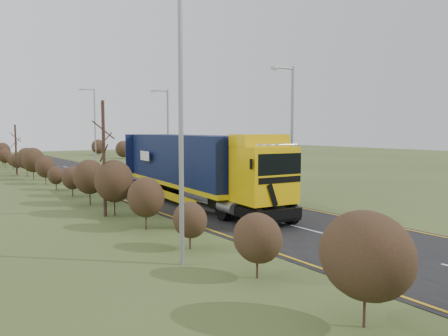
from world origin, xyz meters
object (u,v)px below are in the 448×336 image
at_px(lorry, 196,165).
at_px(car_blue_sedan, 195,168).
at_px(streetlight_near, 291,129).
at_px(speed_sign, 213,166).
at_px(car_red_hatchback, 183,168).

height_order(lorry, car_blue_sedan, lorry).
relative_size(lorry, streetlight_near, 1.87).
distance_m(car_blue_sedan, speed_sign, 8.04).
xyz_separation_m(car_red_hatchback, speed_sign, (-1.65, -8.03, 0.82)).
bearing_deg(speed_sign, streetlight_near, -95.22).
distance_m(lorry, speed_sign, 10.34).
relative_size(lorry, speed_sign, 6.99).
xyz_separation_m(car_blue_sedan, speed_sign, (-2.72, -7.51, 0.91)).
relative_size(lorry, car_red_hatchback, 3.62).
xyz_separation_m(car_red_hatchback, car_blue_sedan, (1.07, -0.53, -0.09)).
bearing_deg(speed_sign, car_red_hatchback, 78.40).
height_order(lorry, streetlight_near, streetlight_near).
distance_m(car_blue_sedan, streetlight_near, 18.52).
bearing_deg(lorry, streetlight_near, -17.03).
bearing_deg(lorry, speed_sign, 55.57).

